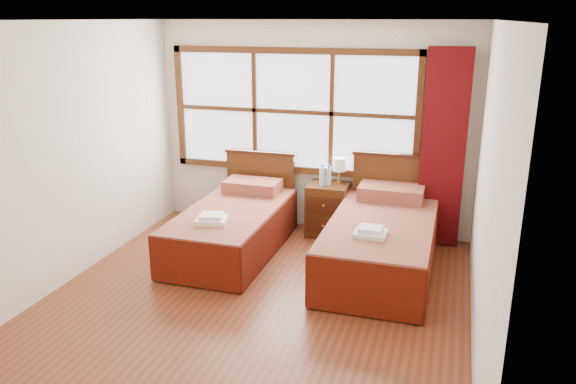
% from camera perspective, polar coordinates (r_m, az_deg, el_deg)
% --- Properties ---
extents(floor, '(4.50, 4.50, 0.00)m').
position_cam_1_polar(floor, '(5.46, -3.71, -11.39)').
color(floor, brown).
rests_on(floor, ground).
extents(ceiling, '(4.50, 4.50, 0.00)m').
position_cam_1_polar(ceiling, '(4.80, -4.34, 17.01)').
color(ceiling, white).
rests_on(ceiling, wall_back).
extents(wall_back, '(4.00, 0.00, 4.00)m').
position_cam_1_polar(wall_back, '(7.07, 2.52, 6.52)').
color(wall_back, silver).
rests_on(wall_back, floor).
extents(wall_left, '(0.00, 4.50, 4.50)m').
position_cam_1_polar(wall_left, '(5.97, -22.28, 3.22)').
color(wall_left, silver).
rests_on(wall_left, floor).
extents(wall_right, '(0.00, 4.50, 4.50)m').
position_cam_1_polar(wall_right, '(4.67, 19.58, -0.14)').
color(wall_right, silver).
rests_on(wall_right, floor).
extents(window, '(3.16, 0.06, 1.56)m').
position_cam_1_polar(window, '(7.06, 0.47, 8.17)').
color(window, white).
rests_on(window, wall_back).
extents(curtain, '(0.50, 0.16, 2.30)m').
position_cam_1_polar(curtain, '(6.74, 15.51, 4.25)').
color(curtain, '#58080B').
rests_on(curtain, wall_back).
extents(bed_left, '(1.01, 2.03, 0.98)m').
position_cam_1_polar(bed_left, '(6.58, -5.52, -3.44)').
color(bed_left, '#39190B').
rests_on(bed_left, floor).
extents(bed_right, '(1.10, 2.13, 1.07)m').
position_cam_1_polar(bed_right, '(6.15, 9.49, -4.84)').
color(bed_right, '#39190B').
rests_on(bed_right, floor).
extents(nightstand, '(0.49, 0.49, 0.66)m').
position_cam_1_polar(nightstand, '(7.01, 4.08, -1.81)').
color(nightstand, '#492610').
rests_on(nightstand, floor).
extents(towels_left, '(0.37, 0.34, 0.09)m').
position_cam_1_polar(towels_left, '(6.06, -7.77, -2.71)').
color(towels_left, white).
rests_on(towels_left, bed_left).
extents(towels_right, '(0.32, 0.28, 0.09)m').
position_cam_1_polar(towels_right, '(5.57, 8.38, -4.04)').
color(towels_right, white).
rests_on(towels_right, bed_right).
extents(lamp, '(0.16, 0.16, 0.32)m').
position_cam_1_polar(lamp, '(6.93, 5.24, 2.74)').
color(lamp, gold).
rests_on(lamp, nightstand).
extents(bottle_near, '(0.07, 0.07, 0.26)m').
position_cam_1_polar(bottle_near, '(6.85, 3.48, 1.64)').
color(bottle_near, silver).
rests_on(bottle_near, nightstand).
extents(bottle_far, '(0.07, 0.07, 0.25)m').
position_cam_1_polar(bottle_far, '(6.85, 4.13, 1.62)').
color(bottle_far, silver).
rests_on(bottle_far, nightstand).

